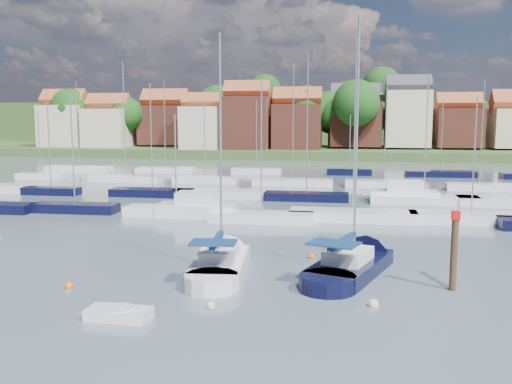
# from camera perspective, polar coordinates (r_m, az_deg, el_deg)

# --- Properties ---
(ground) EXTENTS (260.00, 260.00, 0.00)m
(ground) POSITION_cam_1_polar(r_m,az_deg,el_deg) (69.08, 2.72, 0.29)
(ground) COLOR #414F59
(ground) RESTS_ON ground
(sailboat_centre) EXTENTS (3.78, 10.97, 14.67)m
(sailboat_centre) POSITION_cam_1_polar(r_m,az_deg,el_deg) (34.28, -3.30, -6.87)
(sailboat_centre) COLOR silver
(sailboat_centre) RESTS_ON ground
(sailboat_navy) EXTENTS (6.52, 11.62, 15.63)m
(sailboat_navy) POSITION_cam_1_polar(r_m,az_deg,el_deg) (34.32, 10.18, -6.97)
(sailboat_navy) COLOR black
(sailboat_navy) RESTS_ON ground
(tender) EXTENTS (2.89, 1.43, 0.61)m
(tender) POSITION_cam_1_polar(r_m,az_deg,el_deg) (26.59, -13.57, -11.75)
(tender) COLOR silver
(tender) RESTS_ON ground
(timber_piling) EXTENTS (0.40, 0.40, 6.41)m
(timber_piling) POSITION_cam_1_polar(r_m,az_deg,el_deg) (31.27, 19.12, -7.32)
(timber_piling) COLOR #4C331E
(timber_piling) RESTS_ON ground
(buoy_c) EXTENTS (0.48, 0.48, 0.48)m
(buoy_c) POSITION_cam_1_polar(r_m,az_deg,el_deg) (31.83, -18.21, -9.09)
(buoy_c) COLOR #D85914
(buoy_c) RESTS_ON ground
(buoy_d) EXTENTS (0.42, 0.42, 0.42)m
(buoy_d) POSITION_cam_1_polar(r_m,az_deg,el_deg) (27.36, -4.53, -11.51)
(buoy_d) COLOR beige
(buoy_d) RESTS_ON ground
(buoy_e) EXTENTS (0.45, 0.45, 0.45)m
(buoy_e) POSITION_cam_1_polar(r_m,az_deg,el_deg) (36.41, 5.55, -6.60)
(buoy_e) COLOR #D85914
(buoy_e) RESTS_ON ground
(buoy_f) EXTENTS (0.52, 0.52, 0.52)m
(buoy_f) POSITION_cam_1_polar(r_m,az_deg,el_deg) (28.07, 11.66, -11.15)
(buoy_f) COLOR beige
(buoy_f) RESTS_ON ground
(marina_field) EXTENTS (79.62, 41.41, 15.93)m
(marina_field) POSITION_cam_1_polar(r_m,az_deg,el_deg) (64.04, 3.92, 0.07)
(marina_field) COLOR silver
(marina_field) RESTS_ON ground
(far_shore_town) EXTENTS (212.46, 90.00, 22.27)m
(far_shore_town) POSITION_cam_1_polar(r_m,az_deg,el_deg) (160.86, 7.35, 6.17)
(far_shore_town) COLOR #3F4F27
(far_shore_town) RESTS_ON ground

